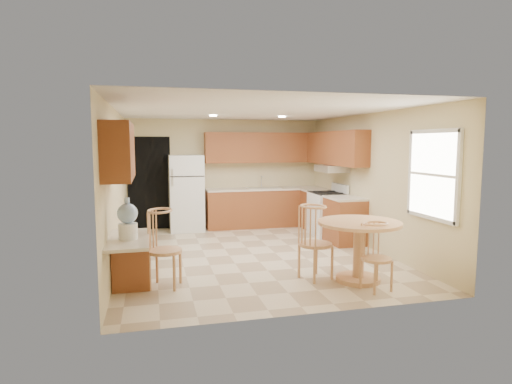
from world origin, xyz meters
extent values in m
plane|color=beige|center=(0.00, 0.00, 0.00)|extent=(5.50, 5.50, 0.00)
cube|color=white|center=(0.00, 0.00, 2.50)|extent=(4.50, 5.50, 0.02)
cube|color=#C8B987|center=(0.00, 2.75, 1.25)|extent=(4.50, 0.02, 2.50)
cube|color=#C8B987|center=(0.00, -2.75, 1.25)|extent=(4.50, 0.02, 2.50)
cube|color=#C8B987|center=(-2.25, 0.00, 1.25)|extent=(0.02, 5.50, 2.50)
cube|color=#C8B987|center=(2.25, 0.00, 1.25)|extent=(0.02, 5.50, 2.50)
cube|color=black|center=(-1.75, 2.73, 1.05)|extent=(0.90, 0.02, 2.10)
cube|color=brown|center=(0.88, 2.45, 0.43)|extent=(2.75, 0.60, 0.87)
cube|color=beige|center=(0.88, 2.45, 0.89)|extent=(2.75, 0.63, 0.04)
cube|color=brown|center=(1.95, 1.85, 0.43)|extent=(0.60, 0.59, 0.87)
cube|color=beige|center=(1.95, 1.85, 0.89)|extent=(0.63, 0.59, 0.04)
cube|color=brown|center=(1.95, 0.40, 0.43)|extent=(0.60, 0.80, 0.87)
cube|color=beige|center=(1.95, 0.40, 0.89)|extent=(0.63, 0.80, 0.04)
cube|color=brown|center=(0.88, 2.58, 1.85)|extent=(2.75, 0.33, 0.70)
cube|color=brown|center=(2.08, 1.21, 1.85)|extent=(0.33, 2.42, 0.70)
cube|color=brown|center=(-2.08, -1.60, 1.85)|extent=(0.33, 1.40, 0.70)
cube|color=silver|center=(0.85, 2.45, 0.91)|extent=(0.78, 0.44, 0.01)
cube|color=silver|center=(2.00, 1.18, 1.42)|extent=(0.50, 0.76, 0.14)
cube|color=brown|center=(-2.00, -1.32, 0.36)|extent=(0.48, 0.42, 0.72)
cube|color=beige|center=(-2.00, -1.70, 0.75)|extent=(0.50, 1.20, 0.04)
cube|color=white|center=(2.23, -1.85, 1.50)|extent=(0.05, 1.00, 1.20)
cube|color=white|center=(2.22, -1.85, 2.12)|extent=(0.05, 1.10, 0.06)
cube|color=white|center=(2.22, -1.85, 0.88)|extent=(0.05, 1.10, 0.06)
cube|color=white|center=(2.22, -2.38, 1.50)|extent=(0.05, 0.06, 1.28)
cube|color=white|center=(2.22, -1.32, 1.50)|extent=(0.05, 0.06, 1.28)
cylinder|color=white|center=(-0.50, 1.20, 2.48)|extent=(0.14, 0.14, 0.02)
cylinder|color=white|center=(0.90, 1.20, 2.48)|extent=(0.14, 0.14, 0.02)
cube|color=white|center=(-0.95, 2.40, 0.85)|extent=(0.75, 0.70, 1.69)
cube|color=black|center=(-0.95, 2.05, 1.24)|extent=(0.73, 0.01, 0.02)
cube|color=silver|center=(-1.26, 2.04, 1.14)|extent=(0.03, 0.03, 0.18)
cube|color=silver|center=(-1.26, 2.04, 1.34)|extent=(0.03, 0.03, 0.14)
cube|color=white|center=(1.92, 1.18, 0.45)|extent=(0.65, 0.76, 0.90)
cube|color=black|center=(1.92, 1.18, 0.91)|extent=(0.64, 0.75, 0.02)
cube|color=white|center=(2.20, 1.18, 1.00)|extent=(0.06, 0.76, 0.18)
cylinder|color=tan|center=(1.12, -1.80, 0.03)|extent=(0.63, 0.63, 0.07)
cylinder|color=tan|center=(1.12, -1.80, 0.42)|extent=(0.16, 0.16, 0.77)
cylinder|color=tan|center=(1.12, -1.80, 0.84)|extent=(1.16, 1.16, 0.04)
cylinder|color=tan|center=(0.57, -1.55, 0.50)|extent=(0.47, 0.47, 0.04)
cylinder|color=tan|center=(0.40, -1.38, 0.25)|extent=(0.04, 0.04, 0.50)
cylinder|color=tan|center=(0.73, -1.38, 0.25)|extent=(0.04, 0.04, 0.50)
cylinder|color=tan|center=(0.40, -1.71, 0.25)|extent=(0.04, 0.04, 0.50)
cylinder|color=tan|center=(0.73, -1.71, 0.25)|extent=(0.04, 0.04, 0.50)
cylinder|color=tan|center=(1.17, -2.20, 0.42)|extent=(0.39, 0.39, 0.04)
cylinder|color=tan|center=(1.03, -2.06, 0.21)|extent=(0.03, 0.03, 0.42)
cylinder|color=tan|center=(1.31, -2.06, 0.21)|extent=(0.03, 0.03, 0.42)
cylinder|color=tan|center=(1.03, -2.34, 0.21)|extent=(0.03, 0.03, 0.42)
cylinder|color=tan|center=(1.31, -2.34, 0.21)|extent=(0.03, 0.03, 0.42)
cylinder|color=tan|center=(-1.55, -1.39, 0.50)|extent=(0.46, 0.46, 0.04)
cylinder|color=tan|center=(-1.72, -1.23, 0.25)|extent=(0.04, 0.04, 0.50)
cylinder|color=tan|center=(-1.38, -1.23, 0.25)|extent=(0.04, 0.04, 0.50)
cylinder|color=tan|center=(-1.72, -1.56, 0.25)|extent=(0.04, 0.04, 0.50)
cylinder|color=tan|center=(-1.38, -1.56, 0.25)|extent=(0.04, 0.04, 0.50)
cylinder|color=white|center=(-2.00, -1.77, 0.87)|extent=(0.23, 0.23, 0.20)
sphere|color=#92B4E2|center=(-2.00, -1.77, 1.09)|extent=(0.25, 0.25, 0.25)
cylinder|color=#92B4E2|center=(-2.00, -1.77, 1.25)|extent=(0.06, 0.06, 0.07)
camera|label=1|loc=(-1.70, -7.18, 1.94)|focal=30.00mm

